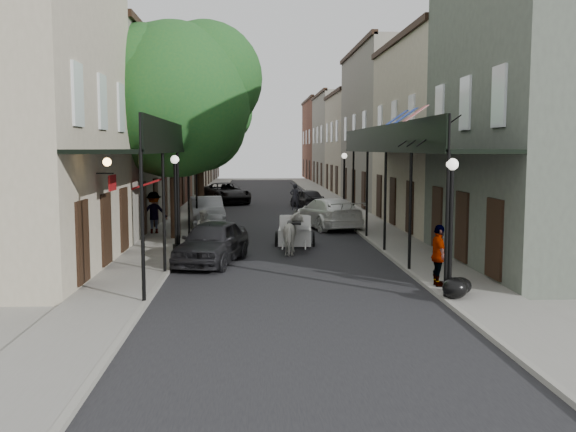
{
  "coord_description": "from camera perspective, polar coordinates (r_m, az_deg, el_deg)",
  "views": [
    {
      "loc": [
        -1.13,
        -18.62,
        4.08
      ],
      "look_at": [
        0.15,
        4.91,
        1.6
      ],
      "focal_mm": 40.0,
      "sensor_mm": 36.0,
      "label": 1
    }
  ],
  "objects": [
    {
      "name": "sidewalk_right",
      "position": [
        39.31,
        5.87,
        0.11
      ],
      "size": [
        2.2,
        90.0,
        0.12
      ],
      "primitive_type": "cube",
      "color": "gray",
      "rests_on": "ground"
    },
    {
      "name": "ground",
      "position": [
        19.09,
        0.36,
        -6.33
      ],
      "size": [
        140.0,
        140.0,
        0.0
      ],
      "primitive_type": "plane",
      "color": "gray",
      "rests_on": "ground"
    },
    {
      "name": "road",
      "position": [
        38.85,
        -1.43,
        -0.02
      ],
      "size": [
        8.0,
        90.0,
        0.01
      ],
      "primitive_type": "cube",
      "color": "black",
      "rests_on": "ground"
    },
    {
      "name": "sidewalk_left",
      "position": [
        39.02,
        -8.79,
        0.02
      ],
      "size": [
        2.2,
        90.0,
        0.12
      ],
      "primitive_type": "cube",
      "color": "gray",
      "rests_on": "ground"
    },
    {
      "name": "car_left_near",
      "position": [
        22.9,
        -6.77,
        -2.33
      ],
      "size": [
        2.87,
        4.85,
        1.55
      ],
      "primitive_type": "imported",
      "rotation": [
        0.0,
        0.0,
        -0.24
      ],
      "color": "black",
      "rests_on": "ground"
    },
    {
      "name": "horse",
      "position": [
        24.89,
        0.56,
        -1.57
      ],
      "size": [
        1.01,
        1.95,
        1.6
      ],
      "primitive_type": "imported",
      "rotation": [
        0.0,
        0.0,
        3.06
      ],
      "color": "silver",
      "rests_on": "ground"
    },
    {
      "name": "building_row_left",
      "position": [
        49.2,
        -11.95,
        7.24
      ],
      "size": [
        5.0,
        80.0,
        10.5
      ],
      "primitive_type": "cube",
      "color": "#B7AB92",
      "rests_on": "ground"
    },
    {
      "name": "pedestrian_sidewalk_right",
      "position": [
        18.99,
        13.26,
        -3.44
      ],
      "size": [
        0.46,
        1.06,
        1.79
      ],
      "primitive_type": "imported",
      "rotation": [
        0.0,
        0.0,
        1.54
      ],
      "color": "gray",
      "rests_on": "sidewalk_right"
    },
    {
      "name": "building_row_right",
      "position": [
        49.6,
        8.26,
        7.3
      ],
      "size": [
        5.0,
        80.0,
        10.5
      ],
      "primitive_type": "cube",
      "color": "gray",
      "rests_on": "ground"
    },
    {
      "name": "pedestrian_sidewalk_left",
      "position": [
        30.72,
        -11.84,
        0.3
      ],
      "size": [
        1.37,
        0.95,
        1.95
      ],
      "primitive_type": "imported",
      "rotation": [
        0.0,
        0.0,
        3.34
      ],
      "color": "gray",
      "rests_on": "sidewalk_left"
    },
    {
      "name": "carriage",
      "position": [
        27.32,
        0.63,
        -0.39
      ],
      "size": [
        1.77,
        2.45,
        2.67
      ],
      "rotation": [
        0.0,
        0.0,
        -0.08
      ],
      "color": "black",
      "rests_on": "ground"
    },
    {
      "name": "tree_far",
      "position": [
        42.94,
        -7.35,
        8.3
      ],
      "size": [
        6.45,
        6.0,
        8.61
      ],
      "color": "#382619",
      "rests_on": "sidewalk_left"
    },
    {
      "name": "car_left_far",
      "position": [
        48.22,
        -5.53,
        2.05
      ],
      "size": [
        4.3,
        6.13,
        1.55
      ],
      "primitive_type": "imported",
      "rotation": [
        0.0,
        0.0,
        0.34
      ],
      "color": "black",
      "rests_on": "ground"
    },
    {
      "name": "pedestrian_walking",
      "position": [
        26.1,
        -7.44,
        -1.23
      ],
      "size": [
        0.95,
        0.84,
        1.63
      ],
      "primitive_type": "imported",
      "rotation": [
        0.0,
        0.0,
        -0.34
      ],
      "color": "#A9A99F",
      "rests_on": "ground"
    },
    {
      "name": "lamppost_left",
      "position": [
        24.88,
        -9.96,
        1.24
      ],
      "size": [
        0.32,
        0.32,
        3.71
      ],
      "color": "black",
      "rests_on": "sidewalk_left"
    },
    {
      "name": "gallery_right",
      "position": [
        26.27,
        9.96,
        5.86
      ],
      "size": [
        2.2,
        18.05,
        4.88
      ],
      "color": "black",
      "rests_on": "sidewalk_right"
    },
    {
      "name": "car_left_mid",
      "position": [
        34.25,
        -7.24,
        0.41
      ],
      "size": [
        2.25,
        4.85,
        1.54
      ],
      "primitive_type": "imported",
      "rotation": [
        0.0,
        0.0,
        0.14
      ],
      "color": "#9FA0A4",
      "rests_on": "ground"
    },
    {
      "name": "car_right_near",
      "position": [
        33.0,
        3.52,
        0.27
      ],
      "size": [
        3.58,
        5.82,
        1.57
      ],
      "primitive_type": "imported",
      "rotation": [
        0.0,
        0.0,
        3.41
      ],
      "color": "white",
      "rests_on": "ground"
    },
    {
      "name": "tree_near",
      "position": [
        29.06,
        -9.33,
        10.68
      ],
      "size": [
        7.31,
        6.8,
        9.63
      ],
      "color": "#382619",
      "rests_on": "sidewalk_left"
    },
    {
      "name": "trash_bags",
      "position": [
        17.85,
        14.81,
        -6.14
      ],
      "size": [
        0.93,
        1.08,
        0.57
      ],
      "color": "black",
      "rests_on": "sidewalk_right"
    },
    {
      "name": "lamppost_right_near",
      "position": [
        17.54,
        14.26,
        -0.82
      ],
      "size": [
        0.32,
        0.32,
        3.71
      ],
      "color": "black",
      "rests_on": "sidewalk_right"
    },
    {
      "name": "lamppost_right_far",
      "position": [
        37.04,
        5.01,
        2.84
      ],
      "size": [
        0.32,
        0.32,
        3.71
      ],
      "color": "black",
      "rests_on": "sidewalk_right"
    },
    {
      "name": "gallery_left",
      "position": [
        25.86,
        -11.31,
        5.83
      ],
      "size": [
        2.2,
        18.05,
        4.88
      ],
      "color": "black",
      "rests_on": "sidewalk_left"
    },
    {
      "name": "car_right_far",
      "position": [
        44.24,
        1.73,
        1.58
      ],
      "size": [
        2.4,
        4.17,
        1.34
      ],
      "primitive_type": "imported",
      "rotation": [
        0.0,
        0.0,
        3.36
      ],
      "color": "black",
      "rests_on": "ground"
    }
  ]
}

